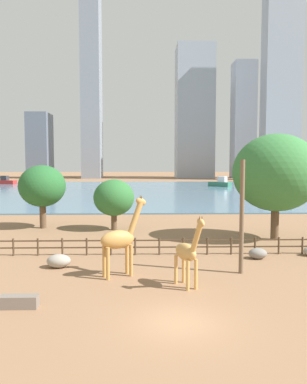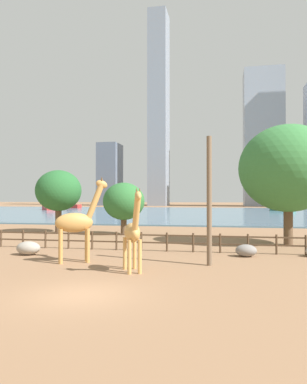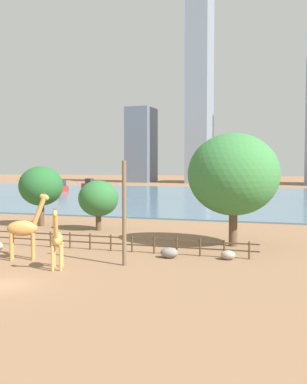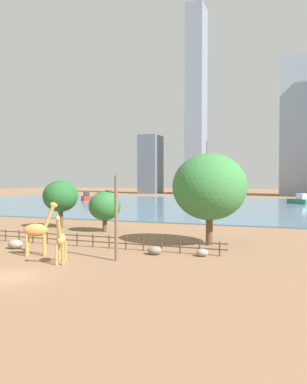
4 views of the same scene
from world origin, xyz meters
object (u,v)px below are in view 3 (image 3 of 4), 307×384
Objects in this scene: giraffe_companion at (25,228)px; tree_right_tall at (98,199)px; boat_sailboat at (91,185)px; boulder_near_fence at (228,255)px; tree_center_broad at (234,174)px; boulder_by_pole at (169,253)px; boat_barge at (62,187)px; giraffe_tall at (57,240)px; tree_left_large at (41,186)px; utility_pole at (124,213)px.

tree_right_tall is at bearing 69.19° from giraffe_companion.
giraffe_companion is at bearing -84.12° from tree_right_tall.
boat_sailboat is at bearing 86.73° from giraffe_companion.
giraffe_companion is 14.71m from boulder_near_fence.
tree_center_broad reaches higher than giraffe_companion.
boat_barge reaches higher than boulder_by_pole.
boulder_by_pole is at bearing -43.82° from boat_sailboat.
giraffe_tall is at bearing -73.13° from tree_right_tall.
tree_center_broad is 1.46× the size of boat_sailboat.
tree_left_large is (-13.07, 19.30, 2.47)m from giraffe_tall.
tree_center_broad is at bearing 60.76° from utility_pole.
giraffe_tall is 0.80× the size of tree_right_tall.
giraffe_companion is 16.00m from tree_right_tall.
giraffe_companion is 4.66× the size of boulder_near_fence.
boulder_by_pole is 0.20× the size of boat_sailboat.
giraffe_companion is 0.94× the size of tree_right_tall.
giraffe_tall is at bearing -47.98° from boat_sailboat.
boat_sailboat is (-33.18, 80.76, -3.32)m from tree_left_large.
boulder_near_fence is 0.16× the size of boat_barge.
boat_sailboat is 0.97× the size of boat_barge.
utility_pole is 109.57m from boat_sailboat.
boulder_by_pole is at bearing -4.56° from giraffe_companion.
utility_pole is at bearing 99.71° from giraffe_tall.
utility_pole reaches higher than boulder_by_pole.
tree_left_large reaches higher than boat_sailboat.
utility_pole is (7.50, 0.44, 1.25)m from giraffe_companion.
tree_left_large is at bearing -50.46° from boat_sailboat.
boulder_near_fence is at bearing 177.68° from boat_barge.
tree_left_large is at bearing 91.62° from giraffe_companion.
giraffe_companion is 0.69× the size of utility_pole.
giraffe_tall is 0.63× the size of tree_left_large.
utility_pole is 11.94m from tree_center_broad.
boat_sailboat is at bearing 117.12° from utility_pole.
giraffe_tall is 3.17× the size of boulder_by_pole.
boulder_by_pole is (9.63, 3.92, -1.91)m from giraffe_companion.
tree_center_broad is at bearing 179.70° from boat_barge.
tree_center_broad is at bearing -40.28° from boat_sailboat.
utility_pole reaches higher than boat_barge.
tree_center_broad is 1.42× the size of boat_barge.
giraffe_companion is at bearing -161.41° from boulder_near_fence.
giraffe_companion is 106.74m from boat_sailboat.
tree_left_large reaches higher than boat_barge.
boat_barge is (-51.03, 75.10, 0.81)m from boulder_by_pole.
boulder_by_pole is 23.42m from tree_left_large.
tree_center_broad reaches higher than boat_barge.
boulder_by_pole is at bearing -118.03° from tree_center_broad.
giraffe_companion is 7.61m from utility_pole.
tree_center_broad is at bearing 61.97° from boulder_by_pole.
tree_left_large is 1.28× the size of tree_right_tall.
boat_sailboat is at bearing 118.98° from boulder_by_pole.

